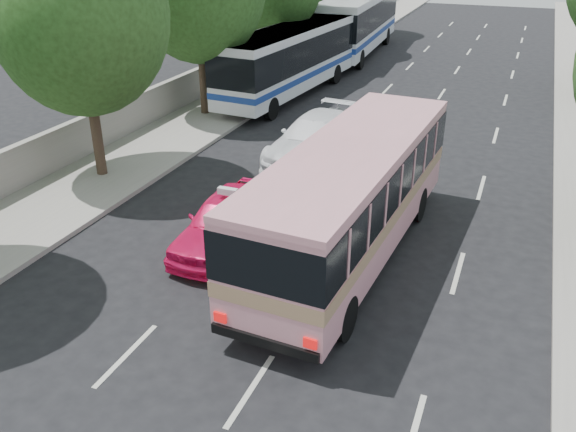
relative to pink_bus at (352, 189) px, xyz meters
The scene contains 10 objects.
ground 4.45m from the pink_bus, 109.08° to the right, with size 120.00×120.00×0.00m, color black.
sidewalk_left 19.07m from the pink_bus, 121.11° to the left, with size 4.00×90.00×0.15m, color #9E998E.
low_wall 19.99m from the pink_bus, 125.53° to the left, with size 0.30×90.00×1.50m, color #9E998E.
tree_left_b 10.67m from the pink_bus, 167.34° to the left, with size 5.70×5.70×8.88m.
pink_bus is the anchor object (origin of this frame).
pink_taxi 3.57m from the pink_bus, 169.28° to the right, with size 1.87×4.65×1.58m, color #F2155A.
white_pickup 7.59m from the pink_bus, 116.09° to the left, with size 2.34×5.76×1.67m, color white.
tour_coach_front 16.69m from the pink_bus, 117.09° to the left, with size 3.46×11.59×3.42m.
tour_coach_rear 27.72m from the pink_bus, 105.33° to the left, with size 3.35×12.92×3.83m.
taxi_roof_sign 3.37m from the pink_bus, 169.28° to the right, with size 0.55×0.18×0.18m, color silver.
Camera 1 is at (5.08, -10.31, 8.35)m, focal length 38.00 mm.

